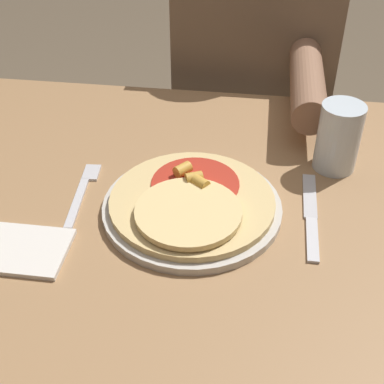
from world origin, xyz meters
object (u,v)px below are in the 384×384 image
Objects in this scene: knife at (311,216)px; dining_table at (166,261)px; plate at (192,208)px; fork at (83,190)px; pizza at (191,202)px; person_diner at (252,91)px; drinking_glass at (339,137)px.

dining_table is at bearing -177.80° from knife.
plate is 1.68× the size of fork.
pizza is at bearing -175.19° from knife.
fork is at bearing 177.42° from knife.
plate is (0.05, -0.00, 0.13)m from dining_table.
drinking_glass is at bearing -69.65° from person_diner.
person_diner is (0.12, 0.60, 0.04)m from dining_table.
knife is (0.19, 0.01, -0.00)m from plate.
knife is at bearing -106.82° from drinking_glass.
fork is 0.80× the size of knife.
fork reaches higher than dining_table.
fork is 0.15× the size of person_diner.
plate is at bearing -177.07° from knife.
person_diner is at bearing 64.69° from fork.
pizza reaches higher than knife.
dining_table is 8.51× the size of drinking_glass.
drinking_glass is at bearing 29.33° from dining_table.
plate reaches higher than knife.
dining_table is 0.16m from pizza.
pizza is at bearing -97.25° from person_diner.
drinking_glass reaches higher than pizza.
fork is at bearing 171.95° from plate.
fork is 0.46m from drinking_glass.
drinking_glass reaches higher than dining_table.
fork is (-0.15, 0.03, 0.13)m from dining_table.
plate is 0.30m from drinking_glass.
drinking_glass is (0.24, 0.16, 0.06)m from plate.
person_diner is at bearing 78.33° from dining_table.
pizza is at bearing -9.90° from fork.
person_diner is (0.08, 0.61, -0.11)m from pizza.
drinking_glass reaches higher than knife.
plate is 2.34× the size of drinking_glass.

